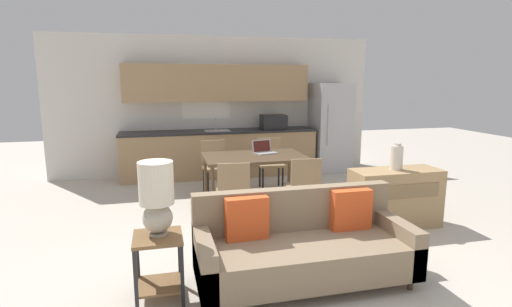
{
  "coord_description": "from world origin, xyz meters",
  "views": [
    {
      "loc": [
        -1.16,
        -3.31,
        1.88
      ],
      "look_at": [
        0.03,
        1.5,
        0.95
      ],
      "focal_mm": 28.0,
      "sensor_mm": 36.0,
      "label": 1
    }
  ],
  "objects_px": {
    "dining_chair_near_right": "(303,185)",
    "refrigerator": "(331,127)",
    "dining_chair_far_right": "(270,161)",
    "dining_chair_near_left": "(233,190)",
    "side_table": "(159,257)",
    "laptop": "(264,150)",
    "couch": "(302,246)",
    "table_lamp": "(157,196)",
    "vase": "(397,157)",
    "dining_table": "(254,160)",
    "dining_chair_far_left": "(215,164)",
    "credenza": "(395,198)"
  },
  "relations": [
    {
      "from": "vase",
      "to": "dining_chair_near_left",
      "type": "height_order",
      "value": "vase"
    },
    {
      "from": "couch",
      "to": "laptop",
      "type": "relative_size",
      "value": 5.29
    },
    {
      "from": "dining_chair_near_left",
      "to": "dining_chair_far_right",
      "type": "bearing_deg",
      "value": -113.16
    },
    {
      "from": "dining_chair_far_right",
      "to": "dining_chair_near_left",
      "type": "xyz_separation_m",
      "value": [
        -0.98,
        -1.7,
        0.0
      ]
    },
    {
      "from": "credenza",
      "to": "dining_chair_near_right",
      "type": "distance_m",
      "value": 1.18
    },
    {
      "from": "dining_table",
      "to": "couch",
      "type": "relative_size",
      "value": 0.75
    },
    {
      "from": "dining_table",
      "to": "laptop",
      "type": "bearing_deg",
      "value": 42.98
    },
    {
      "from": "vase",
      "to": "dining_chair_near_left",
      "type": "distance_m",
      "value": 2.11
    },
    {
      "from": "dining_chair_near_right",
      "to": "dining_chair_far_left",
      "type": "height_order",
      "value": "same"
    },
    {
      "from": "dining_chair_near_right",
      "to": "dining_chair_far_right",
      "type": "bearing_deg",
      "value": -84.16
    },
    {
      "from": "dining_table",
      "to": "laptop",
      "type": "relative_size",
      "value": 3.99
    },
    {
      "from": "dining_chair_near_left",
      "to": "dining_table",
      "type": "bearing_deg",
      "value": -112.8
    },
    {
      "from": "side_table",
      "to": "laptop",
      "type": "distance_m",
      "value": 3.06
    },
    {
      "from": "table_lamp",
      "to": "refrigerator",
      "type": "bearing_deg",
      "value": 50.48
    },
    {
      "from": "side_table",
      "to": "dining_chair_near_left",
      "type": "height_order",
      "value": "dining_chair_near_left"
    },
    {
      "from": "dining_table",
      "to": "table_lamp",
      "type": "relative_size",
      "value": 2.37
    },
    {
      "from": "credenza",
      "to": "vase",
      "type": "distance_m",
      "value": 0.53
    },
    {
      "from": "refrigerator",
      "to": "vase",
      "type": "height_order",
      "value": "refrigerator"
    },
    {
      "from": "dining_chair_far_right",
      "to": "laptop",
      "type": "bearing_deg",
      "value": -108.58
    },
    {
      "from": "dining_chair_near_right",
      "to": "refrigerator",
      "type": "bearing_deg",
      "value": -114.26
    },
    {
      "from": "dining_chair_near_right",
      "to": "side_table",
      "type": "bearing_deg",
      "value": 45.81
    },
    {
      "from": "side_table",
      "to": "table_lamp",
      "type": "xyz_separation_m",
      "value": [
        0.01,
        0.03,
        0.54
      ]
    },
    {
      "from": "laptop",
      "to": "dining_chair_far_left",
      "type": "bearing_deg",
      "value": 121.71
    },
    {
      "from": "credenza",
      "to": "laptop",
      "type": "distance_m",
      "value": 2.06
    },
    {
      "from": "dining_chair_far_right",
      "to": "laptop",
      "type": "height_order",
      "value": "laptop"
    },
    {
      "from": "dining_chair_near_right",
      "to": "laptop",
      "type": "distance_m",
      "value": 1.09
    },
    {
      "from": "laptop",
      "to": "credenza",
      "type": "bearing_deg",
      "value": -63.19
    },
    {
      "from": "laptop",
      "to": "dining_table",
      "type": "bearing_deg",
      "value": -152.34
    },
    {
      "from": "laptop",
      "to": "refrigerator",
      "type": "bearing_deg",
      "value": 26.73
    },
    {
      "from": "side_table",
      "to": "dining_chair_far_left",
      "type": "relative_size",
      "value": 0.66
    },
    {
      "from": "table_lamp",
      "to": "dining_chair_near_right",
      "type": "bearing_deg",
      "value": 38.98
    },
    {
      "from": "table_lamp",
      "to": "couch",
      "type": "bearing_deg",
      "value": -0.63
    },
    {
      "from": "refrigerator",
      "to": "dining_table",
      "type": "height_order",
      "value": "refrigerator"
    },
    {
      "from": "side_table",
      "to": "table_lamp",
      "type": "height_order",
      "value": "table_lamp"
    },
    {
      "from": "dining_chair_far_left",
      "to": "couch",
      "type": "bearing_deg",
      "value": -87.93
    },
    {
      "from": "refrigerator",
      "to": "dining_chair_near_right",
      "type": "xyz_separation_m",
      "value": [
        -1.59,
        -2.69,
        -0.41
      ]
    },
    {
      "from": "table_lamp",
      "to": "dining_chair_near_left",
      "type": "height_order",
      "value": "table_lamp"
    },
    {
      "from": "dining_table",
      "to": "credenza",
      "type": "bearing_deg",
      "value": -40.48
    },
    {
      "from": "side_table",
      "to": "credenza",
      "type": "distance_m",
      "value": 3.15
    },
    {
      "from": "dining_table",
      "to": "dining_chair_near_left",
      "type": "height_order",
      "value": "dining_chair_near_left"
    },
    {
      "from": "couch",
      "to": "table_lamp",
      "type": "bearing_deg",
      "value": 179.37
    },
    {
      "from": "couch",
      "to": "dining_chair_far_right",
      "type": "bearing_deg",
      "value": 79.29
    },
    {
      "from": "side_table",
      "to": "dining_chair_far_right",
      "type": "distance_m",
      "value": 3.75
    },
    {
      "from": "couch",
      "to": "side_table",
      "type": "xyz_separation_m",
      "value": [
        -1.31,
        -0.02,
        0.05
      ]
    },
    {
      "from": "dining_chair_near_left",
      "to": "credenza",
      "type": "bearing_deg",
      "value": 174.18
    },
    {
      "from": "dining_chair_far_left",
      "to": "dining_chair_near_left",
      "type": "xyz_separation_m",
      "value": [
        -0.0,
        -1.67,
        0.0
      ]
    },
    {
      "from": "dining_chair_far_left",
      "to": "laptop",
      "type": "xyz_separation_m",
      "value": [
        0.68,
        -0.63,
        0.31
      ]
    },
    {
      "from": "table_lamp",
      "to": "dining_chair_far_left",
      "type": "bearing_deg",
      "value": 73.58
    },
    {
      "from": "credenza",
      "to": "dining_chair_far_left",
      "type": "xyz_separation_m",
      "value": [
        -2.03,
        2.12,
        0.11
      ]
    },
    {
      "from": "vase",
      "to": "dining_chair_near_right",
      "type": "xyz_separation_m",
      "value": [
        -1.06,
        0.49,
        -0.42
      ]
    }
  ]
}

